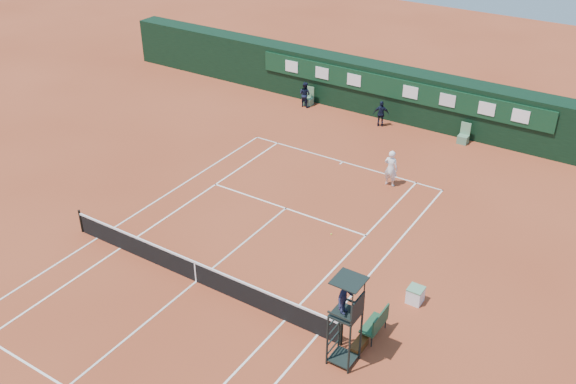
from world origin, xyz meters
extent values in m
plane|color=#A54527|center=(0.00, 0.00, 0.00)|extent=(90.00, 90.00, 0.00)
cube|color=silver|center=(0.00, 11.88, 0.01)|extent=(11.05, 0.08, 0.01)
cube|color=white|center=(5.49, 0.00, 0.01)|extent=(0.08, 23.85, 0.01)
cube|color=silver|center=(-5.49, 0.00, 0.01)|extent=(0.08, 23.85, 0.01)
cube|color=white|center=(4.12, 0.00, 0.01)|extent=(0.08, 23.85, 0.01)
cube|color=white|center=(-4.12, 0.00, 0.01)|extent=(0.08, 23.85, 0.01)
cube|color=white|center=(0.00, 6.40, 0.01)|extent=(8.31, 0.08, 0.01)
cube|color=silver|center=(0.00, 0.00, 0.01)|extent=(0.08, 12.88, 0.01)
cube|color=silver|center=(0.00, 11.73, 0.01)|extent=(0.08, 0.30, 0.01)
cube|color=black|center=(0.00, 0.00, 0.45)|extent=(12.60, 0.04, 0.90)
cube|color=white|center=(0.00, 0.00, 0.93)|extent=(12.80, 0.06, 0.08)
cube|color=white|center=(0.00, 0.00, 0.46)|extent=(0.06, 0.05, 0.92)
cylinder|color=black|center=(6.40, 0.00, 0.55)|extent=(0.10, 0.10, 1.10)
cylinder|color=black|center=(-6.40, 0.00, 0.55)|extent=(0.10, 0.10, 1.10)
cube|color=black|center=(0.00, 18.75, 1.50)|extent=(40.00, 1.50, 3.00)
cube|color=#0E351D|center=(0.00, 17.94, 2.10)|extent=(18.00, 0.10, 1.20)
cube|color=white|center=(-7.00, 17.87, 2.10)|extent=(0.90, 0.04, 0.70)
cube|color=white|center=(-4.80, 17.87, 2.10)|extent=(0.90, 0.04, 0.70)
cube|color=white|center=(-2.60, 17.87, 2.10)|extent=(0.90, 0.04, 0.70)
cube|color=white|center=(1.00, 17.87, 2.10)|extent=(0.90, 0.04, 0.70)
cube|color=silver|center=(3.20, 17.87, 2.10)|extent=(0.90, 0.04, 0.70)
cube|color=white|center=(5.40, 17.87, 2.10)|extent=(0.90, 0.04, 0.70)
cube|color=white|center=(7.20, 17.87, 2.10)|extent=(0.90, 0.04, 0.70)
cube|color=#578566|center=(-5.50, 17.45, 0.23)|extent=(0.55, 0.50, 0.46)
cube|color=#5D8E61|center=(-5.50, 17.67, 0.80)|extent=(0.55, 0.06, 0.70)
cube|color=#558362|center=(4.50, 17.45, 0.23)|extent=(0.55, 0.50, 0.46)
cube|color=#64996D|center=(4.50, 17.67, 0.80)|extent=(0.55, 0.06, 0.70)
cylinder|color=black|center=(6.41, -1.02, 1.00)|extent=(0.07, 0.07, 2.00)
cylinder|color=black|center=(6.41, -0.22, 1.00)|extent=(0.07, 0.07, 2.00)
cylinder|color=black|center=(7.21, -1.02, 1.00)|extent=(0.07, 0.07, 2.00)
cylinder|color=black|center=(7.21, -0.22, 1.00)|extent=(0.07, 0.07, 2.00)
cube|color=black|center=(6.81, -0.62, 2.04)|extent=(0.85, 0.85, 0.08)
cube|color=black|center=(7.21, -0.62, 2.45)|extent=(0.06, 0.85, 0.80)
cube|color=black|center=(6.81, -1.04, 2.25)|extent=(0.85, 0.05, 0.06)
cube|color=black|center=(6.81, -0.20, 2.25)|extent=(0.85, 0.05, 0.06)
cylinder|color=black|center=(7.21, -1.02, 2.90)|extent=(0.04, 0.04, 1.00)
cylinder|color=black|center=(7.21, -0.22, 2.90)|extent=(0.04, 0.04, 1.00)
cube|color=black|center=(6.86, -0.62, 3.40)|extent=(0.95, 0.95, 0.04)
cube|color=black|center=(6.81, -0.62, 0.15)|extent=(0.80, 0.80, 0.05)
cube|color=black|center=(6.41, -0.62, 0.40)|extent=(0.04, 0.80, 0.04)
cube|color=black|center=(6.41, -0.62, 0.80)|extent=(0.04, 0.80, 0.04)
cube|color=black|center=(6.41, -0.62, 1.20)|extent=(0.04, 0.80, 0.04)
cube|color=black|center=(6.41, -0.62, 1.60)|extent=(0.04, 0.80, 0.04)
imported|color=#191B33|center=(6.76, -0.62, 2.72)|extent=(0.47, 0.82, 1.28)
cube|color=#1B4529|center=(7.09, 1.05, 0.45)|extent=(0.55, 1.20, 0.08)
cube|color=#1A4229|center=(7.34, 1.05, 0.80)|extent=(0.06, 1.20, 0.60)
cylinder|color=black|center=(6.87, 0.50, 0.20)|extent=(0.04, 0.04, 0.41)
cylinder|color=black|center=(7.31, 0.50, 0.20)|extent=(0.04, 0.04, 0.41)
cylinder|color=black|center=(6.87, 1.60, 0.20)|extent=(0.04, 0.04, 0.41)
cylinder|color=black|center=(7.31, 1.60, 0.20)|extent=(0.04, 0.04, 0.41)
cube|color=black|center=(7.00, 0.15, 0.15)|extent=(0.36, 0.82, 0.30)
cube|color=white|center=(7.62, 3.48, 0.30)|extent=(0.55, 0.55, 0.60)
cube|color=#61946E|center=(7.62, 3.48, 0.62)|extent=(0.57, 0.57, 0.05)
sphere|color=#C3E936|center=(2.83, 5.66, 0.04)|extent=(0.07, 0.07, 0.07)
imported|color=white|center=(3.10, 10.98, 0.94)|extent=(0.69, 0.46, 1.88)
imported|color=black|center=(-5.57, 17.17, 0.79)|extent=(0.83, 0.68, 1.58)
imported|color=black|center=(-0.32, 17.04, 0.77)|extent=(0.97, 0.70, 1.53)
camera|label=1|loc=(13.68, -14.65, 15.65)|focal=40.00mm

